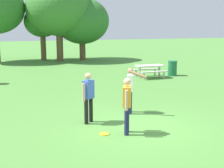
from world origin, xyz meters
TOP-DOWN VIEW (x-y plane):
  - ground_plane at (0.00, 0.00)m, footprint 120.00×120.00m
  - person_thrower at (0.50, 1.54)m, footprint 0.59×0.80m
  - person_catcher at (-0.48, -0.35)m, footprint 0.37×0.55m
  - person_bystander at (-1.23, 0.99)m, footprint 0.50×0.41m
  - frisbee at (-1.11, -0.19)m, footprint 0.28×0.28m
  - picnic_table_near at (4.77, 8.07)m, footprint 1.74×1.46m
  - trash_can_beside_table at (6.49, 8.24)m, footprint 0.59×0.59m
  - tree_far_right at (0.21, 20.43)m, footprint 3.31×3.31m
  - tree_slender_mid at (1.49, 19.14)m, footprint 5.78×5.78m
  - tree_back_left at (3.64, 19.24)m, footprint 4.99×4.99m

SIDE VIEW (x-z plane):
  - ground_plane at x=0.00m, z-range 0.00..0.00m
  - frisbee at x=-1.11m, z-range 0.00..0.03m
  - trash_can_beside_table at x=6.49m, z-range 0.00..0.96m
  - picnic_table_near at x=4.77m, z-range 0.18..0.95m
  - person_catcher at x=-0.48m, z-range 0.12..1.76m
  - person_bystander at x=-1.23m, z-range 0.12..1.76m
  - person_thrower at x=0.50m, z-range 0.14..1.78m
  - tree_far_right at x=0.21m, z-range 1.02..5.95m
  - tree_back_left at x=3.64m, z-range 0.72..6.45m
  - tree_slender_mid at x=1.49m, z-range 1.10..8.26m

